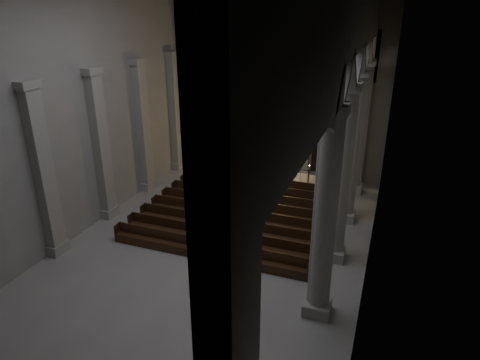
{
  "coord_description": "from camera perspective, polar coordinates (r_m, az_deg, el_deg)",
  "views": [
    {
      "loc": [
        7.29,
        -15.81,
        10.87
      ],
      "look_at": [
        0.36,
        3.0,
        2.58
      ],
      "focal_mm": 32.0,
      "sensor_mm": 36.0,
      "label": 1
    }
  ],
  "objects": [
    {
      "name": "sanctuary_step",
      "position": [
        29.45,
        4.45,
        0.9
      ],
      "size": [
        8.5,
        2.6,
        0.15
      ],
      "primitive_type": "cube",
      "color": "#9F9C94",
      "rests_on": "ground"
    },
    {
      "name": "pews",
      "position": [
        23.19,
        -0.41,
        -4.64
      ],
      "size": [
        9.58,
        8.53,
        0.93
      ],
      "color": "black",
      "rests_on": "ground"
    },
    {
      "name": "room",
      "position": [
        17.72,
        -4.55,
        11.77
      ],
      "size": [
        24.0,
        24.1,
        12.0
      ],
      "color": "#97958F",
      "rests_on": "ground"
    },
    {
      "name": "candle_stand_right",
      "position": [
        27.3,
        9.1,
        -0.3
      ],
      "size": [
        0.27,
        0.27,
        1.59
      ],
      "color": "#B27736",
      "rests_on": "ground"
    },
    {
      "name": "right_arcade",
      "position": [
        17.5,
        14.34,
        11.78
      ],
      "size": [
        1.0,
        24.0,
        12.0
      ],
      "color": "#9F9C94",
      "rests_on": "ground"
    },
    {
      "name": "left_pilasters",
      "position": [
        24.87,
        -15.22,
        5.42
      ],
      "size": [
        0.6,
        13.0,
        8.03
      ],
      "color": "#9F9C94",
      "rests_on": "ground"
    },
    {
      "name": "altar_rail",
      "position": [
        28.28,
        3.9,
        1.34
      ],
      "size": [
        5.36,
        0.09,
        1.05
      ],
      "color": "black",
      "rests_on": "ground"
    },
    {
      "name": "worshipper",
      "position": [
        25.01,
        5.48,
        -1.9
      ],
      "size": [
        0.45,
        0.3,
        1.19
      ],
      "primitive_type": "imported",
      "rotation": [
        0.0,
        0.0,
        -0.04
      ],
      "color": "black",
      "rests_on": "ground"
    },
    {
      "name": "candle_stand_left",
      "position": [
        28.64,
        -1.15,
        1.11
      ],
      "size": [
        0.27,
        0.27,
        1.63
      ],
      "color": "#B27736",
      "rests_on": "ground"
    },
    {
      "name": "altar",
      "position": [
        29.28,
        4.36,
        1.94
      ],
      "size": [
        1.88,
        0.75,
        0.96
      ],
      "color": "beige",
      "rests_on": "sanctuary_step"
    },
    {
      "name": "sanctuary_wall",
      "position": [
        28.62,
        5.39,
        13.83
      ],
      "size": [
        14.0,
        0.77,
        12.0
      ],
      "color": "#9F9C94",
      "rests_on": "ground"
    }
  ]
}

